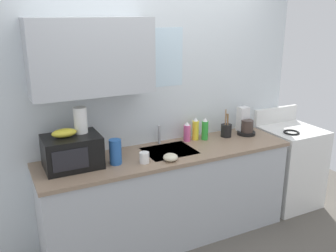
{
  "coord_description": "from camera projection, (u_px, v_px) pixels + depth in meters",
  "views": [
    {
      "loc": [
        -1.43,
        -2.85,
        2.15
      ],
      "look_at": [
        0.0,
        0.0,
        1.15
      ],
      "focal_mm": 39.51,
      "sensor_mm": 36.0,
      "label": 1
    }
  ],
  "objects": [
    {
      "name": "mug_white",
      "position": [
        144.0,
        158.0,
        3.16
      ],
      "size": [
        0.08,
        0.08,
        0.09
      ],
      "primitive_type": "cylinder",
      "color": "white",
      "rests_on": "counter_unit"
    },
    {
      "name": "dish_soap_bottle_green",
      "position": [
        205.0,
        129.0,
        3.71
      ],
      "size": [
        0.07,
        0.07,
        0.23
      ],
      "color": "green",
      "rests_on": "counter_unit"
    },
    {
      "name": "sink_faucet",
      "position": [
        159.0,
        134.0,
        3.6
      ],
      "size": [
        0.03,
        0.03,
        0.19
      ],
      "primitive_type": "cylinder",
      "color": "#B2B5BA",
      "rests_on": "counter_unit"
    },
    {
      "name": "stove_range",
      "position": [
        289.0,
        166.0,
        4.21
      ],
      "size": [
        0.6,
        0.6,
        1.08
      ],
      "color": "white",
      "rests_on": "ground"
    },
    {
      "name": "dish_soap_bottle_pink",
      "position": [
        187.0,
        132.0,
        3.67
      ],
      "size": [
        0.07,
        0.07,
        0.2
      ],
      "color": "#E55999",
      "rests_on": "counter_unit"
    },
    {
      "name": "cereal_canister",
      "position": [
        115.0,
        152.0,
        3.12
      ],
      "size": [
        0.1,
        0.1,
        0.22
      ],
      "primitive_type": "cylinder",
      "color": "#2659A5",
      "rests_on": "counter_unit"
    },
    {
      "name": "microwave",
      "position": [
        72.0,
        152.0,
        3.05
      ],
      "size": [
        0.46,
        0.35,
        0.27
      ],
      "color": "black",
      "rests_on": "counter_unit"
    },
    {
      "name": "kitchen_wall_assembly",
      "position": [
        142.0,
        98.0,
        3.49
      ],
      "size": [
        3.16,
        0.42,
        2.5
      ],
      "color": "silver",
      "rests_on": "ground"
    },
    {
      "name": "small_bowl",
      "position": [
        170.0,
        157.0,
        3.2
      ],
      "size": [
        0.13,
        0.13,
        0.06
      ],
      "primitive_type": "ellipsoid",
      "color": "beige",
      "rests_on": "counter_unit"
    },
    {
      "name": "coffee_maker",
      "position": [
        245.0,
        124.0,
        3.89
      ],
      "size": [
        0.19,
        0.21,
        0.28
      ],
      "color": "black",
      "rests_on": "counter_unit"
    },
    {
      "name": "banana_bunch",
      "position": [
        64.0,
        133.0,
        2.98
      ],
      "size": [
        0.2,
        0.11,
        0.07
      ],
      "primitive_type": "ellipsoid",
      "color": "gold",
      "rests_on": "microwave"
    },
    {
      "name": "dish_soap_bottle_yellow",
      "position": [
        196.0,
        129.0,
        3.71
      ],
      "size": [
        0.07,
        0.07,
        0.23
      ],
      "color": "yellow",
      "rests_on": "counter_unit"
    },
    {
      "name": "utensil_crock",
      "position": [
        226.0,
        130.0,
        3.81
      ],
      "size": [
        0.11,
        0.11,
        0.29
      ],
      "color": "black",
      "rests_on": "counter_unit"
    },
    {
      "name": "counter_unit",
      "position": [
        168.0,
        195.0,
        3.55
      ],
      "size": [
        2.39,
        0.63,
        0.9
      ],
      "color": "#B2B7BC",
      "rests_on": "ground"
    },
    {
      "name": "paper_towel_roll",
      "position": [
        81.0,
        120.0,
        3.06
      ],
      "size": [
        0.11,
        0.11,
        0.22
      ],
      "primitive_type": "cylinder",
      "color": "white",
      "rests_on": "microwave"
    }
  ]
}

